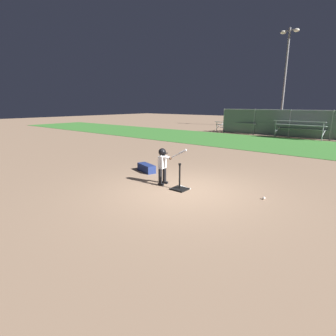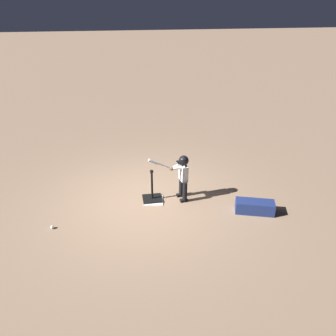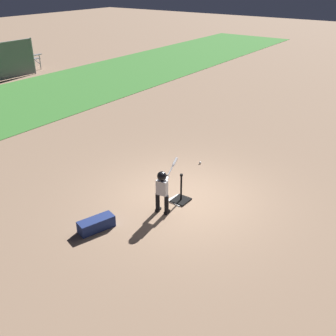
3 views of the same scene
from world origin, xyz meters
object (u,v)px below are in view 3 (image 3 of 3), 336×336
at_px(bleachers_right_center, 9,65).
at_px(batter_child, 163,186).
at_px(batting_tee, 181,197).
at_px(baseball, 200,163).
at_px(equipment_bag, 96,224).

bearing_deg(bleachers_right_center, batter_child, -112.86).
bearing_deg(bleachers_right_center, batting_tee, -110.65).
bearing_deg(baseball, batter_child, -166.89).
height_order(baseball, equipment_bag, equipment_bag).
height_order(baseball, bleachers_right_center, bleachers_right_center).
bearing_deg(batter_child, baseball, 13.11).
distance_m(baseball, bleachers_right_center, 15.92).
bearing_deg(bleachers_right_center, equipment_bag, -118.41).
bearing_deg(equipment_bag, batting_tee, -4.32).
xyz_separation_m(batter_child, baseball, (2.87, 0.67, -0.68)).
height_order(batter_child, equipment_bag, batter_child).
distance_m(batting_tee, equipment_bag, 2.35).
distance_m(batting_tee, bleachers_right_center, 17.29).
relative_size(batting_tee, baseball, 10.54).
bearing_deg(batting_tee, baseball, 18.97).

